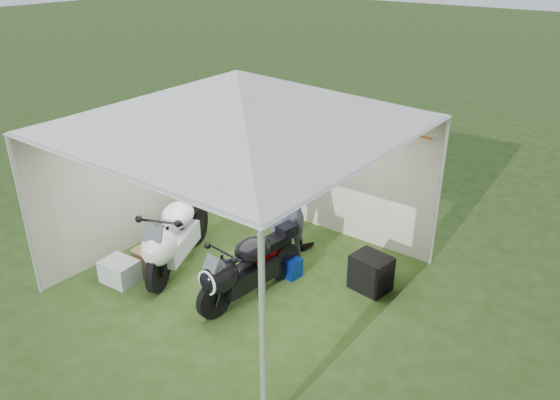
% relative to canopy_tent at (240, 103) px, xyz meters
% --- Properties ---
extents(ground, '(80.00, 80.00, 0.00)m').
position_rel_canopy_tent_xyz_m(ground, '(0.00, -0.03, -2.58)').
color(ground, '#243D12').
rests_on(ground, ground).
extents(canopy_tent, '(5.66, 5.66, 3.00)m').
position_rel_canopy_tent_xyz_m(canopy_tent, '(0.00, 0.00, 0.00)').
color(canopy_tent, silver).
rests_on(canopy_tent, ground).
extents(motorcycle_white, '(1.07, 1.93, 1.01)m').
position_rel_canopy_tent_xyz_m(motorcycle_white, '(-0.96, -0.44, -2.01)').
color(motorcycle_white, black).
rests_on(motorcycle_white, ground).
extents(motorcycle_black, '(0.53, 1.84, 0.90)m').
position_rel_canopy_tent_xyz_m(motorcycle_black, '(0.38, -0.42, -2.07)').
color(motorcycle_black, black).
rests_on(motorcycle_black, ground).
extents(paddock_stand, '(0.42, 0.28, 0.29)m').
position_rel_canopy_tent_xyz_m(paddock_stand, '(0.47, 0.41, -2.43)').
color(paddock_stand, '#0D34CA').
rests_on(paddock_stand, ground).
extents(person_dark_jacket, '(0.85, 0.67, 1.73)m').
position_rel_canopy_tent_xyz_m(person_dark_jacket, '(-0.07, 1.23, -1.71)').
color(person_dark_jacket, black).
rests_on(person_dark_jacket, ground).
extents(person_blue_jacket, '(0.60, 0.77, 1.87)m').
position_rel_canopy_tent_xyz_m(person_blue_jacket, '(0.19, 0.76, -1.64)').
color(person_blue_jacket, '#515473').
rests_on(person_blue_jacket, ground).
extents(equipment_box, '(0.56, 0.48, 0.51)m').
position_rel_canopy_tent_xyz_m(equipment_box, '(1.60, 0.83, -2.32)').
color(equipment_box, black).
rests_on(equipment_box, ground).
extents(crate_0, '(0.52, 0.42, 0.33)m').
position_rel_canopy_tent_xyz_m(crate_0, '(-1.33, -1.19, -2.41)').
color(crate_0, '#B1B6BA').
rests_on(crate_0, ground).
extents(crate_1, '(0.37, 0.37, 0.32)m').
position_rel_canopy_tent_xyz_m(crate_1, '(-1.29, -0.68, -2.41)').
color(crate_1, '#916D48').
rests_on(crate_1, ground).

